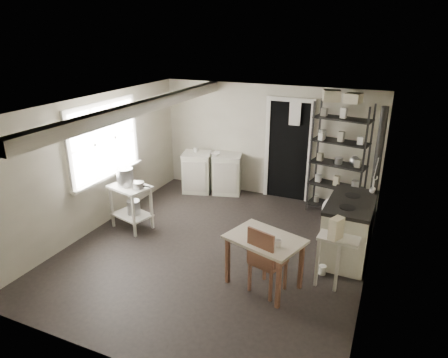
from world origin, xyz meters
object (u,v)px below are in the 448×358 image
at_px(work_table, 264,261).
at_px(chair, 268,259).
at_px(stockpot, 125,177).
at_px(shelf_rack, 338,166).
at_px(prep_table, 131,207).
at_px(stove, 348,231).
at_px(flour_sack, 333,209).
at_px(base_cabinets, 212,171).

distance_m(work_table, chair, 0.16).
xyz_separation_m(stockpot, work_table, (2.74, -0.70, -0.56)).
height_order(stockpot, shelf_rack, shelf_rack).
bearing_deg(stockpot, prep_table, -0.51).
height_order(work_table, chair, chair).
bearing_deg(chair, prep_table, -178.38).
relative_size(stove, chair, 1.22).
bearing_deg(shelf_rack, chair, -88.10).
relative_size(prep_table, flour_sack, 1.67).
xyz_separation_m(base_cabinets, shelf_rack, (2.59, -0.04, 0.49)).
bearing_deg(prep_table, flour_sack, 27.28).
distance_m(stockpot, stove, 3.75).
bearing_deg(stockpot, flour_sack, 26.68).
height_order(stove, flour_sack, stove).
bearing_deg(base_cabinets, prep_table, -121.13).
bearing_deg(chair, flour_sack, 96.92).
xyz_separation_m(prep_table, base_cabinets, (0.58, 2.08, 0.06)).
xyz_separation_m(chair, flour_sack, (0.46, 2.43, -0.24)).
bearing_deg(stockpot, chair, -15.50).
bearing_deg(stockpot, shelf_rack, 32.16).
distance_m(shelf_rack, chair, 2.89).
bearing_deg(stove, shelf_rack, 107.74).
relative_size(shelf_rack, work_table, 2.19).
bearing_deg(flour_sack, shelf_rack, 95.19).
height_order(base_cabinets, shelf_rack, shelf_rack).
xyz_separation_m(shelf_rack, chair, (-0.42, -2.82, -0.46)).
xyz_separation_m(work_table, chair, (0.08, -0.08, 0.10)).
relative_size(shelf_rack, flour_sack, 4.49).
bearing_deg(shelf_rack, prep_table, -136.81).
bearing_deg(chair, work_table, 152.40).
distance_m(prep_table, shelf_rack, 3.80).
height_order(stockpot, base_cabinets, stockpot).
distance_m(shelf_rack, flour_sack, 0.81).
bearing_deg(work_table, flour_sack, 77.08).
height_order(prep_table, chair, chair).
height_order(prep_table, stockpot, stockpot).
bearing_deg(base_cabinets, work_table, -68.85).
bearing_deg(prep_table, shelf_rack, 32.83).
distance_m(stockpot, shelf_rack, 3.83).
distance_m(stove, flour_sack, 1.21).
distance_m(chair, flour_sack, 2.49).
xyz_separation_m(stove, flour_sack, (-0.40, 1.12, -0.20)).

